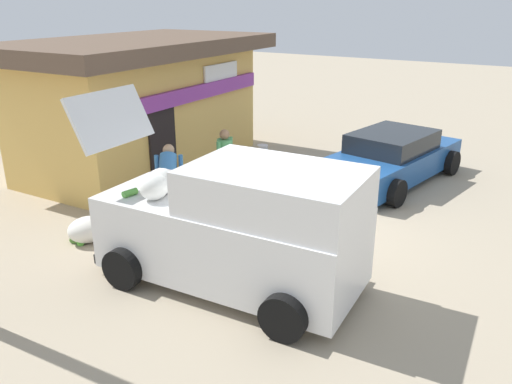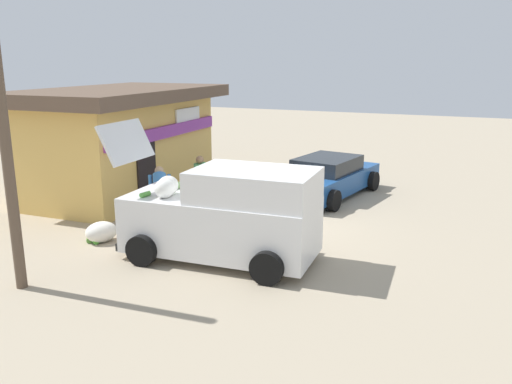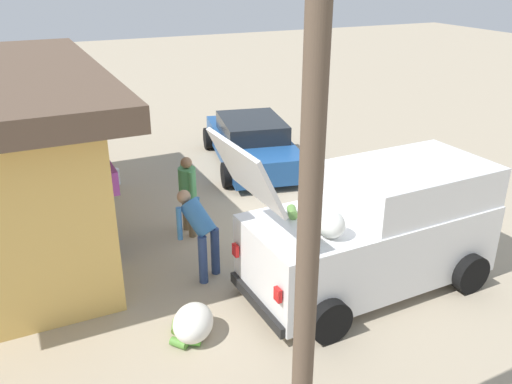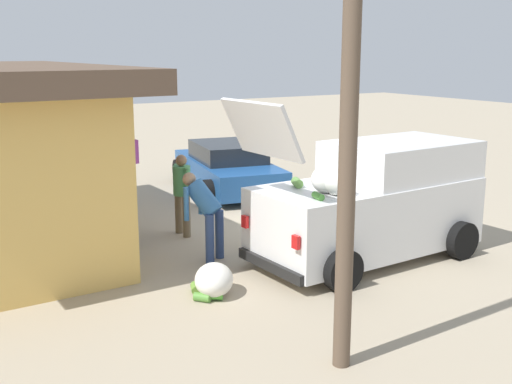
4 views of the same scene
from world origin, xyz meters
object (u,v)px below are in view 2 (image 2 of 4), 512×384
at_px(customer_bending, 160,192).
at_px(storefront_bar, 123,139).
at_px(vendor_standing, 200,180).
at_px(parked_sedan, 327,177).
at_px(unloaded_banana_pile, 101,232).
at_px(delivery_van, 227,215).
at_px(paint_bucket, 222,179).

bearing_deg(customer_bending, storefront_bar, 49.69).
relative_size(storefront_bar, vendor_standing, 4.60).
height_order(storefront_bar, parked_sedan, storefront_bar).
xyz_separation_m(storefront_bar, customer_bending, (-2.57, -3.02, -0.82)).
bearing_deg(storefront_bar, unloaded_banana_pile, -150.02).
distance_m(vendor_standing, customer_bending, 1.59).
xyz_separation_m(parked_sedan, vendor_standing, (-3.16, 2.73, 0.34)).
bearing_deg(vendor_standing, customer_bending, 169.58).
bearing_deg(vendor_standing, storefront_bar, 73.15).
distance_m(storefront_bar, unloaded_banana_pile, 4.98).
relative_size(vendor_standing, unloaded_banana_pile, 1.72).
distance_m(storefront_bar, customer_bending, 4.05).
height_order(delivery_van, vendor_standing, delivery_van).
height_order(parked_sedan, customer_bending, customer_bending).
height_order(storefront_bar, vendor_standing, storefront_bar).
height_order(parked_sedan, paint_bucket, parked_sedan).
bearing_deg(storefront_bar, parked_sedan, -70.36).
xyz_separation_m(delivery_van, parked_sedan, (6.11, -0.45, -0.41)).
distance_m(customer_bending, unloaded_banana_pile, 1.81).
xyz_separation_m(delivery_van, customer_bending, (1.39, 2.57, -0.08)).
bearing_deg(delivery_van, parked_sedan, -4.24).
height_order(storefront_bar, unloaded_banana_pile, storefront_bar).
height_order(delivery_van, customer_bending, delivery_van).
bearing_deg(vendor_standing, unloaded_banana_pile, 163.24).
bearing_deg(unloaded_banana_pile, delivery_van, -87.12).
height_order(storefront_bar, delivery_van, storefront_bar).
relative_size(parked_sedan, paint_bucket, 12.06).
bearing_deg(unloaded_banana_pile, parked_sedan, -30.32).
xyz_separation_m(storefront_bar, paint_bucket, (2.16, -2.39, -1.54)).
relative_size(vendor_standing, paint_bucket, 4.22).
xyz_separation_m(delivery_van, vendor_standing, (2.95, 2.28, -0.07)).
distance_m(parked_sedan, unloaded_banana_pile, 7.27).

